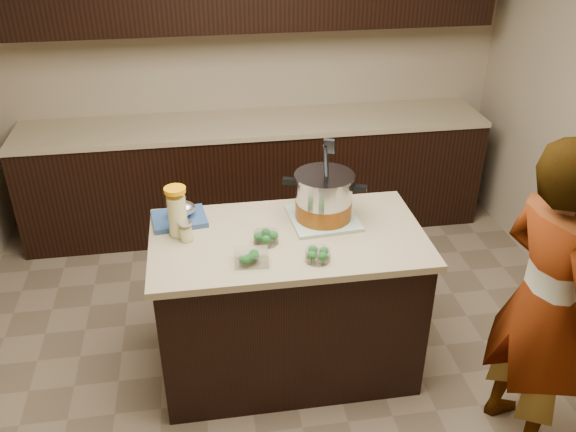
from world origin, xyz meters
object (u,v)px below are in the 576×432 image
(person, at_px, (544,304))
(stock_pot, at_px, (324,199))
(island, at_px, (288,303))
(lemonade_pitcher, at_px, (177,213))

(person, bearing_deg, stock_pot, 36.66)
(island, relative_size, lemonade_pitcher, 5.36)
(lemonade_pitcher, bearing_deg, stock_pot, 2.26)
(lemonade_pitcher, xyz_separation_m, person, (1.67, -0.79, -0.19))
(stock_pot, bearing_deg, island, -126.35)
(stock_pot, distance_m, person, 1.22)
(person, bearing_deg, lemonade_pitcher, 54.38)
(stock_pot, height_order, lemonade_pitcher, stock_pot)
(island, height_order, person, person)
(island, xyz_separation_m, person, (1.10, -0.69, 0.39))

